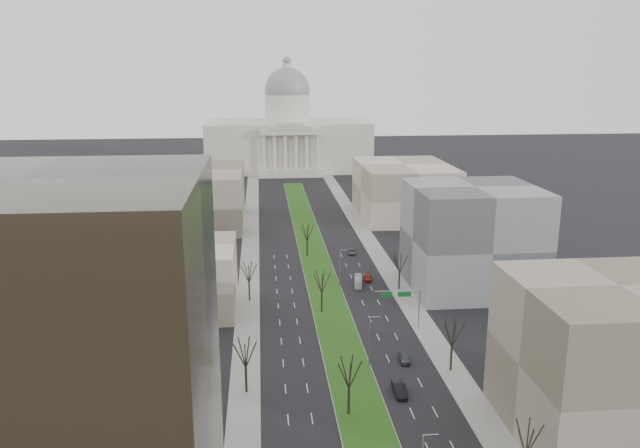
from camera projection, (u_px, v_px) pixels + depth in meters
ground at (314, 256)px, 169.89m from camera, size 600.00×600.00×0.00m
median at (315, 257)px, 168.89m from camera, size 8.00×222.03×0.20m
sidewalk_left at (249, 290)px, 144.10m from camera, size 5.00×330.00×0.15m
sidewalk_right at (397, 285)px, 147.39m from camera, size 5.00×330.00×0.15m
capitol at (288, 137)px, 310.26m from camera, size 80.00×46.00×55.00m
building_glass_tower at (39, 373)px, 63.08m from camera, size 34.00×30.00×40.00m
building_beige_left at (173, 278)px, 131.30m from camera, size 26.00×22.00×14.00m
building_tan_right at (610, 361)px, 85.37m from camera, size 26.00×24.00×22.00m
building_grey_right at (472, 238)px, 143.12m from camera, size 28.00×26.00×24.00m
building_far_left at (197, 197)px, 203.00m from camera, size 30.00×40.00×18.00m
building_far_right at (404, 190)px, 214.40m from camera, size 30.00×40.00×18.00m
tree_left_mid at (245, 352)px, 97.08m from camera, size 5.40×5.40×9.72m
tree_left_far at (249, 272)px, 135.72m from camera, size 5.28×5.28×9.50m
tree_right_near at (527, 437)px, 75.29m from camera, size 5.16×5.16×9.29m
tree_right_mid at (453, 332)px, 104.13m from camera, size 5.52×5.52×9.94m
tree_right_far at (400, 263)px, 142.88m from camera, size 5.04×5.04×9.07m
tree_median_a at (349, 372)px, 90.78m from camera, size 5.40×5.40×9.72m
tree_median_b at (322, 281)px, 129.38m from camera, size 5.40×5.40×9.72m
tree_median_c at (307, 232)px, 167.99m from camera, size 5.40×5.40×9.72m
streetlamp_median_b at (370, 340)px, 106.34m from camera, size 1.90×0.20×9.16m
streetlamp_median_c at (340, 268)px, 144.94m from camera, size 1.90×0.20×9.16m
mast_arm_signs at (406, 300)px, 121.43m from camera, size 9.12×0.24×8.09m
car_grey_near at (404, 358)px, 109.07m from camera, size 1.86×4.30×1.44m
car_black at (399, 389)px, 98.20m from camera, size 1.90×5.21×1.71m
car_red at (368, 278)px, 150.77m from camera, size 2.42×4.67×1.29m
car_grey_far at (352, 252)px, 172.07m from camera, size 2.57×4.61×1.22m
box_van at (358, 281)px, 147.22m from camera, size 2.83×7.54×2.05m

